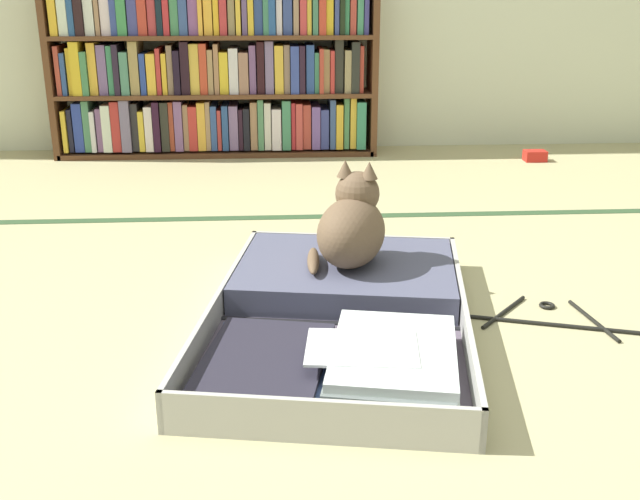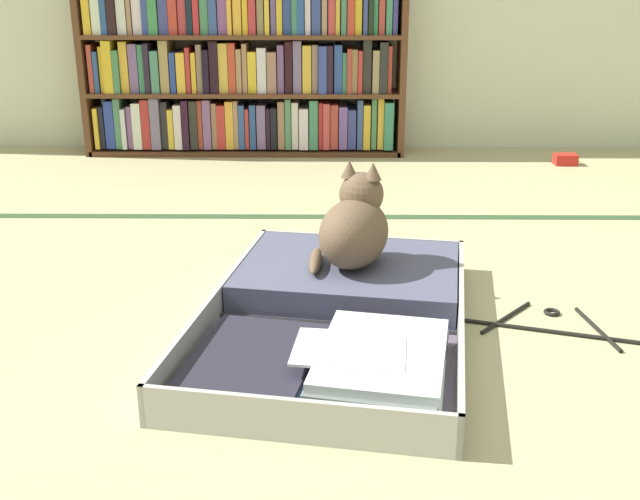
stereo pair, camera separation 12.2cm
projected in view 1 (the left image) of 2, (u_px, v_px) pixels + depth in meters
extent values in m
plane|color=tan|center=(278.00, 381.00, 1.59)|extent=(10.00, 10.00, 0.00)
cube|color=#324F2E|center=(275.00, 217.00, 2.70)|extent=(4.80, 0.05, 0.00)
cube|color=brown|center=(53.00, 67.00, 3.52)|extent=(0.03, 0.23, 0.85)
cube|color=brown|center=(372.00, 64.00, 3.61)|extent=(0.03, 0.23, 0.85)
cube|color=brown|center=(218.00, 151.00, 3.70)|extent=(1.51, 0.23, 0.02)
cube|color=brown|center=(216.00, 94.00, 3.61)|extent=(1.48, 0.23, 0.02)
cube|color=gold|center=(68.00, 129.00, 3.62)|extent=(0.02, 0.19, 0.20)
cube|color=black|center=(74.00, 128.00, 3.63)|extent=(0.02, 0.19, 0.20)
cube|color=#2A3D95|center=(82.00, 125.00, 3.63)|extent=(0.04, 0.19, 0.23)
cube|color=#467D59|center=(90.00, 124.00, 3.63)|extent=(0.03, 0.19, 0.24)
cube|color=silver|center=(96.00, 129.00, 3.63)|extent=(0.02, 0.19, 0.19)
cube|color=slate|center=(103.00, 127.00, 3.64)|extent=(0.03, 0.19, 0.20)
cube|color=silver|center=(109.00, 126.00, 3.63)|extent=(0.04, 0.19, 0.22)
cube|color=#B02D2A|center=(118.00, 124.00, 3.63)|extent=(0.04, 0.19, 0.24)
cube|color=slate|center=(128.00, 124.00, 3.62)|extent=(0.04, 0.19, 0.24)
cube|color=#282728|center=(137.00, 125.00, 3.65)|extent=(0.03, 0.19, 0.23)
cube|color=gold|center=(144.00, 129.00, 3.65)|extent=(0.03, 0.19, 0.19)
cube|color=silver|center=(151.00, 126.00, 3.64)|extent=(0.04, 0.19, 0.21)
cube|color=#2A1227|center=(158.00, 124.00, 3.63)|extent=(0.03, 0.19, 0.23)
cube|color=#2A2A22|center=(166.00, 124.00, 3.64)|extent=(0.04, 0.19, 0.23)
cube|color=#AB432C|center=(173.00, 124.00, 3.65)|extent=(0.02, 0.19, 0.23)
cube|color=slate|center=(180.00, 124.00, 3.64)|extent=(0.04, 0.19, 0.24)
cube|color=#98714F|center=(187.00, 125.00, 3.66)|extent=(0.02, 0.19, 0.22)
cube|color=#BD332D|center=(194.00, 126.00, 3.66)|extent=(0.04, 0.19, 0.21)
cube|color=gold|center=(202.00, 124.00, 3.66)|extent=(0.04, 0.19, 0.23)
cube|color=#A47D59|center=(209.00, 123.00, 3.66)|extent=(0.02, 0.19, 0.23)
cube|color=#314F8C|center=(214.00, 125.00, 3.66)|extent=(0.03, 0.19, 0.21)
cube|color=#B33735|center=(220.00, 127.00, 3.67)|extent=(0.02, 0.19, 0.19)
cube|color=#2A4A82|center=(225.00, 125.00, 3.66)|extent=(0.03, 0.19, 0.21)
cube|color=slate|center=(234.00, 125.00, 3.67)|extent=(0.04, 0.19, 0.21)
cube|color=black|center=(241.00, 127.00, 3.68)|extent=(0.02, 0.19, 0.19)
cube|color=black|center=(246.00, 127.00, 3.67)|extent=(0.03, 0.19, 0.20)
cube|color=#9F7453|center=(254.00, 123.00, 3.67)|extent=(0.03, 0.19, 0.23)
cube|color=#4A8057|center=(260.00, 122.00, 3.67)|extent=(0.03, 0.19, 0.24)
cube|color=silver|center=(267.00, 124.00, 3.68)|extent=(0.03, 0.19, 0.22)
cube|color=silver|center=(276.00, 127.00, 3.67)|extent=(0.04, 0.19, 0.20)
cube|color=#3E805C|center=(285.00, 123.00, 3.67)|extent=(0.04, 0.19, 0.23)
cube|color=#BE2D34|center=(292.00, 123.00, 3.69)|extent=(0.02, 0.19, 0.22)
cube|color=#C0433D|center=(298.00, 124.00, 3.68)|extent=(0.03, 0.19, 0.22)
cube|color=#B34337|center=(306.00, 124.00, 3.69)|extent=(0.04, 0.19, 0.21)
cube|color=#6C4E97|center=(314.00, 125.00, 3.69)|extent=(0.04, 0.19, 0.20)
cube|color=navy|center=(323.00, 126.00, 3.70)|extent=(0.04, 0.19, 0.19)
cube|color=#374F80|center=(331.00, 122.00, 3.69)|extent=(0.03, 0.19, 0.24)
cube|color=gold|center=(338.00, 124.00, 3.69)|extent=(0.03, 0.19, 0.21)
cube|color=#447D4C|center=(344.00, 121.00, 3.70)|extent=(0.02, 0.19, 0.24)
cube|color=gold|center=(351.00, 121.00, 3.70)|extent=(0.03, 0.19, 0.24)
cube|color=#388563|center=(359.00, 123.00, 3.69)|extent=(0.04, 0.19, 0.23)
cube|color=brown|center=(213.00, 37.00, 3.52)|extent=(1.48, 0.23, 0.02)
cube|color=#AD4031|center=(62.00, 69.00, 3.53)|extent=(0.02, 0.19, 0.22)
cube|color=#2C4984|center=(67.00, 73.00, 3.53)|extent=(0.02, 0.19, 0.19)
cube|color=gold|center=(73.00, 70.00, 3.54)|extent=(0.02, 0.19, 0.21)
cube|color=gold|center=(79.00, 67.00, 3.52)|extent=(0.04, 0.19, 0.24)
cube|color=#407C4E|center=(88.00, 72.00, 3.53)|extent=(0.03, 0.19, 0.20)
cube|color=gold|center=(96.00, 67.00, 3.54)|extent=(0.04, 0.19, 0.24)
cube|color=slate|center=(105.00, 68.00, 3.55)|extent=(0.04, 0.19, 0.23)
cube|color=#357D56|center=(113.00, 69.00, 3.55)|extent=(0.02, 0.19, 0.22)
cube|color=#271D2D|center=(119.00, 68.00, 3.54)|extent=(0.03, 0.19, 0.23)
cube|color=#477D65|center=(127.00, 72.00, 3.54)|extent=(0.04, 0.19, 0.20)
cube|color=#A0854D|center=(136.00, 67.00, 3.54)|extent=(0.04, 0.19, 0.24)
cube|color=#263E91|center=(145.00, 73.00, 3.55)|extent=(0.03, 0.19, 0.19)
cube|color=gold|center=(153.00, 73.00, 3.56)|extent=(0.04, 0.19, 0.19)
cube|color=#B7302F|center=(160.00, 70.00, 3.56)|extent=(0.02, 0.19, 0.21)
cube|color=gold|center=(166.00, 72.00, 3.57)|extent=(0.02, 0.19, 0.19)
cube|color=#8E7259|center=(172.00, 68.00, 3.57)|extent=(0.03, 0.19, 0.22)
cube|color=black|center=(178.00, 71.00, 3.56)|extent=(0.03, 0.19, 0.20)
cube|color=black|center=(186.00, 67.00, 3.55)|extent=(0.04, 0.19, 0.24)
cube|color=gold|center=(195.00, 68.00, 3.57)|extent=(0.04, 0.19, 0.23)
cube|color=#C03E26|center=(204.00, 67.00, 3.57)|extent=(0.03, 0.19, 0.23)
cube|color=#A58256|center=(211.00, 70.00, 3.58)|extent=(0.02, 0.19, 0.20)
cube|color=#A37350|center=(217.00, 68.00, 3.57)|extent=(0.02, 0.19, 0.23)
cube|color=gold|center=(224.00, 71.00, 3.58)|extent=(0.04, 0.19, 0.19)
cube|color=silver|center=(234.00, 70.00, 3.58)|extent=(0.04, 0.19, 0.21)
cube|color=#9A6F5A|center=(243.00, 72.00, 3.58)|extent=(0.04, 0.19, 0.19)
cube|color=#714D80|center=(252.00, 68.00, 3.59)|extent=(0.03, 0.19, 0.22)
cube|color=black|center=(260.00, 66.00, 3.58)|extent=(0.03, 0.19, 0.24)
cube|color=slate|center=(269.00, 66.00, 3.58)|extent=(0.04, 0.19, 0.24)
cube|color=gold|center=(278.00, 68.00, 3.59)|extent=(0.04, 0.19, 0.22)
cube|color=#8F725E|center=(286.00, 68.00, 3.60)|extent=(0.03, 0.19, 0.22)
cube|color=#344596|center=(294.00, 69.00, 3.58)|extent=(0.04, 0.19, 0.22)
cube|color=black|center=(301.00, 68.00, 3.59)|extent=(0.03, 0.19, 0.22)
cube|color=#2C498B|center=(309.00, 68.00, 3.60)|extent=(0.04, 0.19, 0.22)
cube|color=#397F5D|center=(315.00, 71.00, 3.61)|extent=(0.02, 0.19, 0.19)
cube|color=#AF3B2E|center=(320.00, 70.00, 3.59)|extent=(0.02, 0.19, 0.21)
cube|color=#9B7B4C|center=(325.00, 70.00, 3.61)|extent=(0.03, 0.19, 0.20)
cube|color=#BB3431|center=(330.00, 70.00, 3.60)|extent=(0.02, 0.19, 0.20)
cube|color=#282822|center=(337.00, 65.00, 3.61)|extent=(0.04, 0.19, 0.24)
cube|color=#97855B|center=(346.00, 70.00, 3.61)|extent=(0.03, 0.19, 0.20)
cube|color=#262723|center=(353.00, 66.00, 3.60)|extent=(0.04, 0.19, 0.24)
cube|color=#AF382C|center=(359.00, 68.00, 3.62)|extent=(0.02, 0.19, 0.22)
cube|color=gold|center=(56.00, 11.00, 3.44)|extent=(0.03, 0.19, 0.21)
cube|color=silver|center=(66.00, 10.00, 3.44)|extent=(0.04, 0.19, 0.22)
cube|color=#264E83|center=(73.00, 7.00, 3.44)|extent=(0.03, 0.19, 0.24)
cube|color=black|center=(82.00, 13.00, 3.44)|extent=(0.04, 0.19, 0.20)
cube|color=silver|center=(92.00, 14.00, 3.46)|extent=(0.04, 0.19, 0.19)
cube|color=#A27A58|center=(99.00, 9.00, 3.45)|extent=(0.02, 0.19, 0.23)
cube|color=silver|center=(107.00, 7.00, 3.46)|extent=(0.04, 0.19, 0.24)
cube|color=#324387|center=(116.00, 13.00, 3.46)|extent=(0.03, 0.19, 0.19)
cube|color=#3B894C|center=(123.00, 7.00, 3.45)|extent=(0.04, 0.19, 0.24)
cube|color=#3C3F80|center=(134.00, 10.00, 3.46)|extent=(0.04, 0.19, 0.22)
cube|color=#B9392A|center=(143.00, 8.00, 3.46)|extent=(0.04, 0.19, 0.23)
cube|color=#B63B3F|center=(153.00, 8.00, 3.47)|extent=(0.04, 0.19, 0.23)
cube|color=black|center=(161.00, 10.00, 3.46)|extent=(0.03, 0.19, 0.22)
cube|color=#BA2B31|center=(167.00, 8.00, 3.46)|extent=(0.03, 0.19, 0.24)
cube|color=#408054|center=(175.00, 7.00, 3.47)|extent=(0.04, 0.19, 0.24)
cube|color=#334C86|center=(184.00, 11.00, 3.47)|extent=(0.04, 0.19, 0.21)
cube|color=#7F4D88|center=(194.00, 10.00, 3.48)|extent=(0.04, 0.19, 0.22)
cube|color=gold|center=(200.00, 8.00, 3.47)|extent=(0.02, 0.19, 0.23)
cube|color=gold|center=(208.00, 9.00, 3.48)|extent=(0.04, 0.19, 0.23)
cube|color=yellow|center=(216.00, 9.00, 3.49)|extent=(0.02, 0.19, 0.23)
cube|color=#BB3336|center=(223.00, 9.00, 3.48)|extent=(0.03, 0.19, 0.23)
cube|color=#8D7C53|center=(231.00, 9.00, 3.49)|extent=(0.03, 0.19, 0.23)
cube|color=gold|center=(238.00, 10.00, 3.48)|extent=(0.02, 0.19, 0.21)
cube|color=slate|center=(244.00, 13.00, 3.50)|extent=(0.02, 0.19, 0.19)
cube|color=gold|center=(250.00, 11.00, 3.49)|extent=(0.03, 0.19, 0.21)
cube|color=navy|center=(258.00, 13.00, 3.51)|extent=(0.04, 0.19, 0.19)
cube|color=#3A775A|center=(265.00, 10.00, 3.49)|extent=(0.03, 0.19, 0.22)
cube|color=#264F8C|center=(272.00, 12.00, 3.49)|extent=(0.03, 0.19, 0.20)
cube|color=silver|center=(278.00, 10.00, 3.50)|extent=(0.03, 0.19, 0.22)
cube|color=#334484|center=(286.00, 8.00, 3.51)|extent=(0.04, 0.19, 0.23)
cube|color=#A07E60|center=(295.00, 7.00, 3.50)|extent=(0.02, 0.19, 0.24)
cube|color=#C13B3D|center=(302.00, 12.00, 3.50)|extent=(0.03, 0.19, 0.20)
cube|color=gold|center=(308.00, 10.00, 3.51)|extent=(0.02, 0.19, 0.22)
cube|color=#3F7557|center=(314.00, 12.00, 3.51)|extent=(0.02, 0.19, 0.19)
cube|color=#C03B29|center=(321.00, 9.00, 3.50)|extent=(0.03, 0.19, 0.22)
cube|color=gold|center=(328.00, 9.00, 3.52)|extent=(0.03, 0.19, 0.22)
cube|color=#384681|center=(335.00, 10.00, 3.51)|extent=(0.02, 0.19, 0.21)
cube|color=black|center=(340.00, 9.00, 3.51)|extent=(0.02, 0.19, 0.23)
cube|color=#368256|center=(345.00, 9.00, 3.52)|extent=(0.02, 0.19, 0.23)
cube|color=#AD3E34|center=(351.00, 8.00, 3.52)|extent=(0.03, 0.19, 0.23)
cube|color=#428A65|center=(358.00, 9.00, 3.53)|extent=(0.03, 0.19, 0.22)
cube|color=#3E3D84|center=(364.00, 10.00, 3.53)|extent=(0.02, 0.19, 0.21)
cube|color=#B6B5AD|center=(329.00, 378.00, 1.60)|extent=(0.67, 0.57, 0.01)
cube|color=#B6B5AD|center=(317.00, 422.00, 1.36)|extent=(0.60, 0.11, 0.09)
cube|color=#B6B5AD|center=(192.00, 354.00, 1.61)|extent=(0.09, 0.47, 0.09)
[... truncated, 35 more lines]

